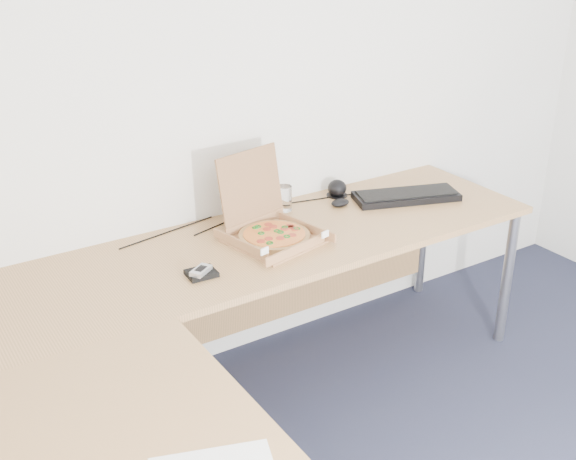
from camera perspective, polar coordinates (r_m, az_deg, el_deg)
desk at (r=2.54m, az=-3.41°, el=-6.78°), size 2.50×2.20×0.73m
pizza_box at (r=3.00m, az=-1.30°, el=-0.08°), size 0.33×0.38×0.34m
drinking_glass at (r=3.28m, az=-0.27°, el=2.53°), size 0.07×0.07×0.12m
keyboard at (r=3.46m, az=9.31°, el=2.65°), size 0.52×0.33×0.03m
mouse at (r=3.35m, az=4.14°, el=2.16°), size 0.10×0.07×0.03m
wallet at (r=2.75m, az=-6.85°, el=-3.42°), size 0.12×0.10×0.02m
phone at (r=2.73m, az=-6.89°, el=-3.20°), size 0.10×0.09×0.02m
dome_speaker at (r=3.46m, az=3.91°, el=3.39°), size 0.10×0.10×0.09m
cable_bundle at (r=3.23m, az=-3.98°, el=1.04°), size 0.57×0.12×0.01m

